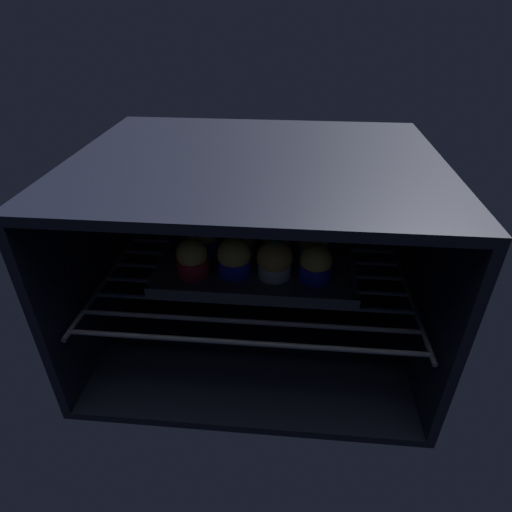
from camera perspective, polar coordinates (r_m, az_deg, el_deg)
name	(u,v)px	position (r cm, az deg, el deg)	size (l,w,h in cm)	color
oven_cavity	(258,244)	(80.04, 0.28, 1.62)	(59.00, 47.00, 37.00)	black
oven_rack	(256,271)	(78.27, 0.00, -2.09)	(54.80, 42.00, 0.80)	#444756
baking_tray	(256,267)	(77.62, 0.00, -1.44)	(35.33, 21.09, 2.20)	#4C4C51
muffin_row0_col0	(192,258)	(74.10, -8.67, -0.28)	(5.71, 5.71, 6.80)	red
muffin_row0_col1	(234,258)	(73.31, -2.98, -0.26)	(5.92, 5.92, 6.96)	#1928B7
muffin_row0_col2	(275,260)	(72.69, 2.54, -0.55)	(6.28, 6.28, 7.31)	silver
muffin_row0_col3	(316,264)	(72.71, 8.11, -1.05)	(5.71, 5.71, 6.56)	#1928B7
muffin_row1_col0	(204,236)	(80.32, -7.10, 2.67)	(5.96, 5.96, 7.04)	#1928B7
muffin_row1_col1	(241,240)	(78.81, -2.08, 2.21)	(5.71, 5.71, 6.87)	#0C8C84
muffin_row1_col2	(277,240)	(78.55, 2.80, 2.15)	(5.71, 5.71, 6.98)	#1928B7
muffin_row1_col3	(313,244)	(78.67, 7.75, 1.67)	(5.71, 5.71, 6.52)	#0C8C84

